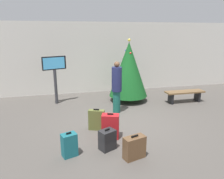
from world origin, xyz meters
name	(u,v)px	position (x,y,z in m)	size (l,w,h in m)	color
ground_plane	(120,121)	(0.00, 0.00, 0.00)	(16.00, 16.00, 0.00)	#514C47
back_wall	(99,58)	(0.00, 3.80, 1.64)	(16.00, 0.20, 3.29)	beige
holiday_tree	(129,69)	(0.90, 2.04, 1.35)	(1.59, 1.59, 2.58)	#4C3319
flight_info_kiosk	(55,71)	(-2.05, 2.35, 1.35)	(0.91, 0.37, 1.92)	#333338
waiting_bench	(185,94)	(3.10, 1.27, 0.37)	(1.64, 0.44, 0.48)	brown
traveller_0	(117,86)	(0.08, 0.81, 0.98)	(0.49, 0.49, 1.85)	#19594C
suitcase_0	(69,145)	(-1.70, -1.66, 0.28)	(0.40, 0.34, 0.60)	#19606B
suitcase_1	(97,120)	(-0.86, -0.42, 0.31)	(0.50, 0.32, 0.65)	#59602D
suitcase_2	(134,147)	(-0.25, -2.09, 0.27)	(0.55, 0.37, 0.57)	brown
suitcase_3	(107,140)	(-0.78, -1.57, 0.25)	(0.46, 0.41, 0.55)	#232326
suitcase_4	(110,126)	(-0.57, -1.00, 0.34)	(0.53, 0.41, 0.71)	#B2191E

